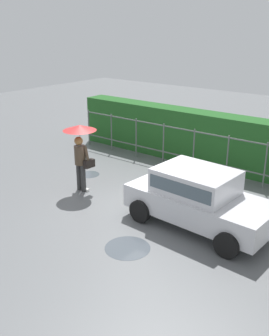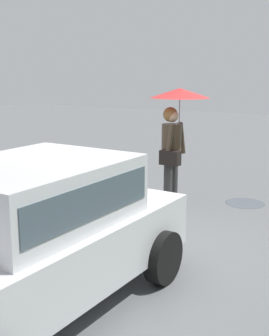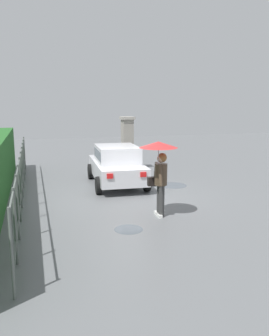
% 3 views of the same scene
% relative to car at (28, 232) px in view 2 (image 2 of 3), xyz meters
% --- Properties ---
extents(ground_plane, '(40.00, 40.00, 0.00)m').
position_rel_car_xyz_m(ground_plane, '(-1.65, -0.02, -0.80)').
color(ground_plane, slate).
extents(car, '(3.81, 2.02, 1.48)m').
position_rel_car_xyz_m(car, '(0.00, 0.00, 0.00)').
color(car, silver).
rests_on(car, ground).
extents(pedestrian, '(1.01, 1.01, 2.04)m').
position_rel_car_xyz_m(pedestrian, '(-3.92, -0.23, 0.69)').
color(pedestrian, '#333333').
rests_on(pedestrian, ground).
extents(puddle_far, '(0.70, 0.70, 0.00)m').
position_rel_car_xyz_m(puddle_far, '(-4.67, 0.82, -0.80)').
color(puddle_far, '#4C545B').
rests_on(puddle_far, ground).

